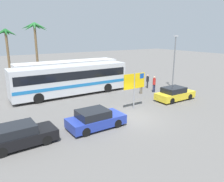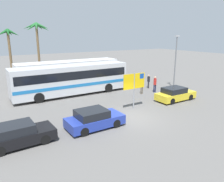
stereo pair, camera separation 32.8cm
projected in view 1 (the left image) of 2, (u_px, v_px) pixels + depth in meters
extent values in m
plane|color=#605E5B|center=(133.00, 118.00, 16.98)|extent=(120.00, 120.00, 0.00)
cube|color=silver|center=(71.00, 79.00, 23.17)|extent=(12.26, 2.63, 2.90)
cube|color=black|center=(71.00, 74.00, 23.03)|extent=(11.77, 2.66, 0.84)
cube|color=#1E70B7|center=(71.00, 84.00, 23.30)|extent=(12.14, 2.66, 0.32)
cylinder|color=black|center=(97.00, 84.00, 26.43)|extent=(1.00, 0.28, 1.00)
cylinder|color=black|center=(107.00, 88.00, 24.49)|extent=(1.00, 0.28, 1.00)
cylinder|color=black|center=(32.00, 93.00, 22.47)|extent=(1.00, 0.28, 1.00)
cylinder|color=black|center=(38.00, 98.00, 20.54)|extent=(1.00, 0.28, 1.00)
cube|color=white|center=(68.00, 73.00, 26.54)|extent=(12.26, 2.63, 2.90)
cube|color=black|center=(68.00, 69.00, 26.40)|extent=(11.77, 2.66, 0.84)
cube|color=gold|center=(68.00, 77.00, 26.67)|extent=(12.14, 2.66, 0.32)
cylinder|color=black|center=(92.00, 78.00, 29.80)|extent=(1.00, 0.28, 1.00)
cylinder|color=black|center=(100.00, 81.00, 27.86)|extent=(1.00, 0.28, 1.00)
cylinder|color=black|center=(34.00, 85.00, 25.84)|extent=(1.00, 0.28, 1.00)
cylinder|color=black|center=(40.00, 89.00, 23.90)|extent=(1.00, 0.28, 1.00)
cylinder|color=gray|center=(134.00, 91.00, 18.85)|extent=(0.11, 0.11, 3.20)
cube|color=yellow|center=(134.00, 81.00, 18.63)|extent=(2.20, 0.08, 1.30)
cube|color=#1447A8|center=(142.00, 76.00, 18.96)|extent=(0.44, 0.07, 0.44)
cube|color=yellow|center=(175.00, 95.00, 21.58)|extent=(4.12, 1.71, 0.64)
cube|color=black|center=(174.00, 90.00, 21.30)|extent=(2.14, 1.57, 0.52)
cylinder|color=black|center=(177.00, 93.00, 22.92)|extent=(0.60, 0.16, 0.60)
cylinder|color=black|center=(190.00, 97.00, 21.67)|extent=(0.60, 0.16, 0.60)
cylinder|color=black|center=(160.00, 97.00, 21.58)|extent=(0.60, 0.16, 0.60)
cylinder|color=black|center=(172.00, 101.00, 20.33)|extent=(0.60, 0.16, 0.60)
cube|color=black|center=(22.00, 138.00, 12.77)|extent=(4.00, 1.88, 0.64)
cube|color=black|center=(16.00, 129.00, 12.49)|extent=(2.11, 1.67, 0.52)
cylinder|color=black|center=(39.00, 131.00, 14.12)|extent=(0.61, 0.18, 0.60)
cylinder|color=black|center=(47.00, 140.00, 12.86)|extent=(0.61, 0.18, 0.60)
cylinder|color=black|center=(2.00, 153.00, 11.51)|extent=(0.61, 0.18, 0.60)
cube|color=#23389E|center=(96.00, 121.00, 15.21)|extent=(4.01, 1.92, 0.64)
cube|color=black|center=(93.00, 114.00, 14.93)|extent=(2.10, 1.73, 0.52)
cylinder|color=black|center=(105.00, 116.00, 16.60)|extent=(0.60, 0.17, 0.60)
cylinder|color=black|center=(118.00, 124.00, 15.24)|extent=(0.60, 0.17, 0.60)
cylinder|color=black|center=(75.00, 123.00, 15.27)|extent=(0.60, 0.17, 0.60)
cylinder|color=black|center=(86.00, 132.00, 13.91)|extent=(0.60, 0.17, 0.60)
cylinder|color=#2D2D33|center=(147.00, 85.00, 26.50)|extent=(0.13, 0.13, 0.79)
cylinder|color=#2D2D33|center=(148.00, 85.00, 26.33)|extent=(0.13, 0.13, 0.79)
cylinder|color=black|center=(148.00, 79.00, 26.24)|extent=(0.32, 0.32, 0.62)
sphere|color=tan|center=(148.00, 76.00, 26.13)|extent=(0.21, 0.21, 0.21)
cylinder|color=#1E2347|center=(153.00, 88.00, 24.48)|extent=(0.13, 0.13, 0.87)
cylinder|color=#1E2347|center=(155.00, 88.00, 24.54)|extent=(0.13, 0.13, 0.87)
cylinder|color=red|center=(154.00, 81.00, 24.31)|extent=(0.32, 0.32, 0.69)
sphere|color=tan|center=(154.00, 77.00, 24.19)|extent=(0.24, 0.24, 0.24)
cylinder|color=#706656|center=(142.00, 90.00, 23.87)|extent=(0.13, 0.13, 0.86)
cylinder|color=#706656|center=(140.00, 90.00, 23.81)|extent=(0.13, 0.13, 0.86)
cylinder|color=#2851B2|center=(141.00, 83.00, 23.64)|extent=(0.32, 0.32, 0.68)
sphere|color=tan|center=(141.00, 79.00, 23.53)|extent=(0.23, 0.23, 0.23)
cylinder|color=slate|center=(174.00, 63.00, 25.81)|extent=(0.14, 0.14, 6.02)
cube|color=#B2B2B7|center=(176.00, 36.00, 25.02)|extent=(0.56, 0.20, 0.16)
cylinder|color=brown|center=(9.00, 58.00, 29.00)|extent=(0.32, 0.32, 6.60)
cone|color=#195623|center=(11.00, 33.00, 28.43)|extent=(1.56, 0.71, 1.07)
cone|color=#195623|center=(8.00, 33.00, 28.83)|extent=(1.11, 1.54, 1.03)
cone|color=#195623|center=(4.00, 32.00, 28.71)|extent=(0.55, 1.56, 0.81)
cone|color=#195623|center=(0.00, 33.00, 28.07)|extent=(1.57, 0.96, 1.03)
cone|color=#195623|center=(1.00, 33.00, 27.60)|extent=(1.51, 1.19, 1.00)
cone|color=#195623|center=(6.00, 33.00, 27.65)|extent=(0.53, 1.53, 1.08)
cone|color=#195623|center=(10.00, 32.00, 28.01)|extent=(1.36, 1.42, 0.92)
cylinder|color=brown|center=(37.00, 53.00, 30.79)|extent=(0.32, 0.32, 7.47)
cone|color=#23662D|center=(41.00, 27.00, 30.20)|extent=(1.89, 0.78, 1.29)
cone|color=#23662D|center=(37.00, 27.00, 30.70)|extent=(1.58, 1.71, 1.11)
cone|color=#23662D|center=(31.00, 26.00, 30.47)|extent=(0.82, 1.96, 0.90)
cone|color=#23662D|center=(28.00, 26.00, 29.77)|extent=(1.91, 1.21, 1.06)
cone|color=#23662D|center=(29.00, 27.00, 29.24)|extent=(1.86, 1.15, 1.29)
cone|color=#23662D|center=(35.00, 27.00, 29.13)|extent=(0.85, 1.92, 1.20)
cone|color=#23662D|center=(41.00, 26.00, 29.76)|extent=(1.74, 1.56, 1.05)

